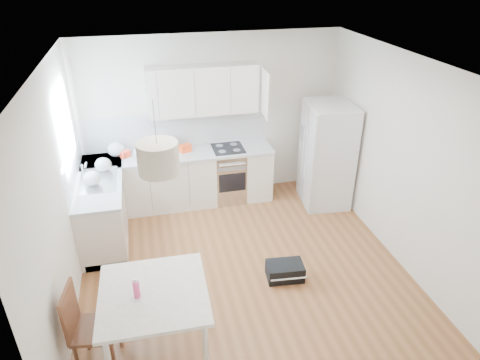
% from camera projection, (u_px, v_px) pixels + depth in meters
% --- Properties ---
extents(floor, '(4.20, 4.20, 0.00)m').
position_uv_depth(floor, '(242.00, 264.00, 5.81)').
color(floor, brown).
rests_on(floor, ground).
extents(ceiling, '(4.20, 4.20, 0.00)m').
position_uv_depth(ceiling, '(242.00, 64.00, 4.54)').
color(ceiling, white).
rests_on(ceiling, wall_back).
extents(wall_back, '(4.20, 0.00, 4.20)m').
position_uv_depth(wall_back, '(212.00, 118.00, 6.97)').
color(wall_back, silver).
rests_on(wall_back, floor).
extents(wall_left, '(0.00, 4.20, 4.20)m').
position_uv_depth(wall_left, '(59.00, 196.00, 4.74)').
color(wall_left, silver).
rests_on(wall_left, floor).
extents(wall_right, '(0.00, 4.20, 4.20)m').
position_uv_depth(wall_right, '(398.00, 159.00, 5.60)').
color(wall_right, silver).
rests_on(wall_right, floor).
extents(window_glassblock, '(0.02, 1.00, 1.00)m').
position_uv_depth(window_glassblock, '(65.00, 126.00, 5.54)').
color(window_glassblock, '#BFE0F9').
rests_on(window_glassblock, wall_left).
extents(cabinets_back, '(3.00, 0.60, 0.88)m').
position_uv_depth(cabinets_back, '(181.00, 180.00, 7.02)').
color(cabinets_back, silver).
rests_on(cabinets_back, floor).
extents(cabinets_left, '(0.60, 1.80, 0.88)m').
position_uv_depth(cabinets_left, '(104.00, 207.00, 6.26)').
color(cabinets_left, silver).
rests_on(cabinets_left, floor).
extents(counter_back, '(3.02, 0.64, 0.04)m').
position_uv_depth(counter_back, '(179.00, 154.00, 6.81)').
color(counter_back, silver).
rests_on(counter_back, cabinets_back).
extents(counter_left, '(0.64, 1.82, 0.04)m').
position_uv_depth(counter_left, '(99.00, 180.00, 6.05)').
color(counter_left, silver).
rests_on(counter_left, cabinets_left).
extents(backsplash_back, '(3.00, 0.01, 0.58)m').
position_uv_depth(backsplash_back, '(176.00, 130.00, 6.91)').
color(backsplash_back, white).
rests_on(backsplash_back, wall_back).
extents(backsplash_left, '(0.01, 1.80, 0.58)m').
position_uv_depth(backsplash_left, '(73.00, 162.00, 5.84)').
color(backsplash_left, white).
rests_on(backsplash_left, wall_left).
extents(upper_cabinets, '(1.70, 0.32, 0.75)m').
position_uv_depth(upper_cabinets, '(203.00, 90.00, 6.56)').
color(upper_cabinets, silver).
rests_on(upper_cabinets, wall_back).
extents(range_oven, '(0.50, 0.61, 0.88)m').
position_uv_depth(range_oven, '(228.00, 175.00, 7.18)').
color(range_oven, silver).
rests_on(range_oven, floor).
extents(sink, '(0.50, 0.80, 0.16)m').
position_uv_depth(sink, '(98.00, 181.00, 6.00)').
color(sink, silver).
rests_on(sink, counter_left).
extents(refrigerator, '(0.90, 0.93, 1.70)m').
position_uv_depth(refrigerator, '(327.00, 155.00, 6.92)').
color(refrigerator, silver).
rests_on(refrigerator, floor).
extents(dining_table, '(1.07, 1.07, 0.83)m').
position_uv_depth(dining_table, '(154.00, 299.00, 4.20)').
color(dining_table, beige).
rests_on(dining_table, floor).
extents(dining_chair, '(0.46, 0.46, 0.97)m').
position_uv_depth(dining_chair, '(95.00, 328.00, 4.20)').
color(dining_chair, '#4A2416').
rests_on(dining_chair, floor).
extents(drink_bottle, '(0.07, 0.07, 0.22)m').
position_uv_depth(drink_bottle, '(136.00, 288.00, 4.05)').
color(drink_bottle, '#E43F7C').
rests_on(drink_bottle, dining_table).
extents(gym_bag, '(0.49, 0.35, 0.22)m').
position_uv_depth(gym_bag, '(285.00, 271.00, 5.52)').
color(gym_bag, black).
rests_on(gym_bag, floor).
extents(pendant_lamp, '(0.42, 0.42, 0.28)m').
position_uv_depth(pendant_lamp, '(158.00, 158.00, 3.67)').
color(pendant_lamp, '#C1B194').
rests_on(pendant_lamp, ceiling).
extents(grocery_bag_a, '(0.26, 0.22, 0.23)m').
position_uv_depth(grocery_bag_a, '(116.00, 150.00, 6.64)').
color(grocery_bag_a, white).
rests_on(grocery_bag_a, counter_back).
extents(grocery_bag_b, '(0.23, 0.20, 0.21)m').
position_uv_depth(grocery_bag_b, '(141.00, 152.00, 6.59)').
color(grocery_bag_b, white).
rests_on(grocery_bag_b, counter_back).
extents(grocery_bag_c, '(0.29, 0.25, 0.26)m').
position_uv_depth(grocery_bag_c, '(169.00, 144.00, 6.80)').
color(grocery_bag_c, white).
rests_on(grocery_bag_c, counter_back).
extents(grocery_bag_d, '(0.23, 0.20, 0.21)m').
position_uv_depth(grocery_bag_d, '(103.00, 165.00, 6.20)').
color(grocery_bag_d, white).
rests_on(grocery_bag_d, counter_back).
extents(grocery_bag_e, '(0.23, 0.20, 0.21)m').
position_uv_depth(grocery_bag_e, '(92.00, 178.00, 5.82)').
color(grocery_bag_e, white).
rests_on(grocery_bag_e, counter_left).
extents(snack_orange, '(0.21, 0.17, 0.12)m').
position_uv_depth(snack_orange, '(185.00, 148.00, 6.82)').
color(snack_orange, '#F84716').
rests_on(snack_orange, counter_back).
extents(snack_yellow, '(0.16, 0.11, 0.10)m').
position_uv_depth(snack_yellow, '(155.00, 152.00, 6.71)').
color(snack_yellow, '#FFAC28').
rests_on(snack_yellow, counter_back).
extents(snack_red, '(0.17, 0.16, 0.10)m').
position_uv_depth(snack_red, '(125.00, 154.00, 6.65)').
color(snack_red, red).
rests_on(snack_red, counter_back).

